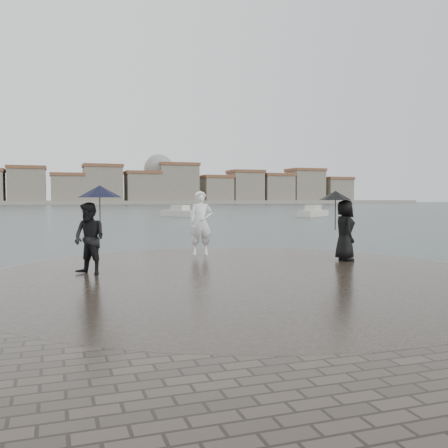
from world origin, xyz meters
name	(u,v)px	position (x,y,z in m)	size (l,w,h in m)	color
ground	(318,327)	(0.00, 0.00, 0.00)	(400.00, 400.00, 0.00)	#2B3835
kerb_ring	(242,283)	(0.00, 3.50, 0.16)	(12.50, 12.50, 0.32)	gray
quay_tip	(242,282)	(0.00, 3.50, 0.18)	(11.90, 11.90, 0.36)	#2D261E
statue	(201,223)	(0.19, 7.53, 1.34)	(0.71, 0.47, 1.96)	white
visitor_left	(92,226)	(-3.25, 4.63, 1.48)	(1.27, 1.13, 2.04)	black
visitor_right	(343,222)	(3.55, 4.94, 1.43)	(1.08, 1.03, 1.95)	black
far_skyline	(46,187)	(-6.29, 160.71, 5.61)	(260.00, 20.00, 37.00)	gray
boats	(163,216)	(5.85, 40.13, 0.38)	(44.67, 23.94, 1.50)	beige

